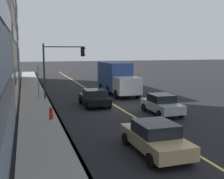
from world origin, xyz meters
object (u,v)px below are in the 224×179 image
Objects in this scene: car_silver at (162,104)px; fire_hydrant at (51,114)px; car_tan at (155,137)px; street_sign_post at (38,79)px; truck_blue at (116,78)px; car_black at (95,97)px; traffic_light_mast at (61,61)px.

car_silver is 4.12× the size of fire_hydrant.
car_tan is 1.34× the size of street_sign_post.
car_tan is 0.54× the size of truck_blue.
car_black is at bearing -141.45° from street_sign_post.
truck_blue is 8.20m from street_sign_post.
traffic_light_mast is (-1.71, 6.11, 1.90)m from truck_blue.
traffic_light_mast is at bearing -120.33° from street_sign_post.
car_tan is at bearing 167.11° from truck_blue.
car_silver is 0.97× the size of car_black.
car_black is 1.25× the size of street_sign_post.
car_black is 11.28m from car_tan.
traffic_light_mast is 2.99m from street_sign_post.
car_black is 0.76× the size of traffic_light_mast.
traffic_light_mast is at bearing 27.92° from car_black.
car_silver is 10.93m from traffic_light_mast.
car_silver is 12.83m from street_sign_post.
traffic_light_mast is (15.42, 2.19, 2.91)m from car_tan.
truck_blue reaches higher than car_silver.
street_sign_post is (-0.50, 8.19, 0.13)m from truck_blue.
car_tan is 15.85m from traffic_light_mast.
car_silver reaches higher than car_tan.
traffic_light_mast is at bearing 35.76° from car_silver.
truck_blue is 1.50× the size of traffic_light_mast.
car_silver is at bearing -30.03° from car_tan.
car_tan is (-6.87, 3.97, -0.01)m from car_silver.
street_sign_post is at bearing 1.85° from fire_hydrant.
street_sign_post reaches higher than car_black.
car_silver is at bearing -138.03° from car_black.
car_black is at bearing -152.08° from traffic_light_mast.
traffic_light_mast is at bearing 8.08° from car_tan.
traffic_light_mast reaches higher than fire_hydrant.
car_silver is 0.73× the size of traffic_light_mast.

